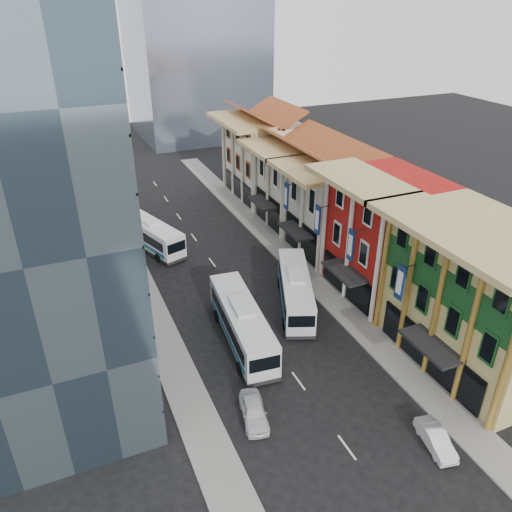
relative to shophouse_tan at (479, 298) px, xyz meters
name	(u,v)px	position (x,y,z in m)	size (l,w,h in m)	color
ground	(355,459)	(-14.00, -5.00, -6.00)	(200.00, 200.00, 0.00)	black
sidewalk_right	(308,276)	(-5.50, 17.00, -5.92)	(3.00, 90.00, 0.15)	slate
sidewalk_left	(151,311)	(-22.50, 17.00, -5.92)	(3.00, 90.00, 0.15)	slate
shophouse_tan	(479,298)	(0.00, 0.00, 0.00)	(8.00, 14.00, 12.00)	tan
shophouse_red	(386,236)	(0.00, 12.00, 0.00)	(8.00, 10.00, 12.00)	#A71812
shophouse_cream_near	(334,210)	(0.00, 21.50, -1.00)	(8.00, 9.00, 10.00)	beige
shophouse_cream_mid	(298,185)	(0.00, 30.50, -1.00)	(8.00, 9.00, 10.00)	beige
shophouse_cream_far	(264,159)	(0.00, 41.00, -0.50)	(8.00, 12.00, 11.00)	beige
office_tower	(20,185)	(-31.00, 14.00, 9.00)	(12.00, 26.00, 30.00)	#374958
office_block_far	(43,186)	(-30.00, 37.00, 1.00)	(10.00, 18.00, 14.00)	gray
bus_left_near	(242,323)	(-16.18, 9.42, -4.05)	(2.85, 12.16, 3.90)	silver
bus_left_far	(149,233)	(-19.50, 30.45, -4.16)	(2.68, 11.45, 3.67)	white
bus_right	(295,289)	(-9.42, 12.59, -4.16)	(2.68, 11.44, 3.67)	silver
sedan_left	(254,411)	(-18.76, 0.79, -5.28)	(1.71, 4.23, 1.44)	silver
sedan_right	(436,439)	(-8.51, -6.22, -5.37)	(1.33, 3.80, 1.25)	silver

